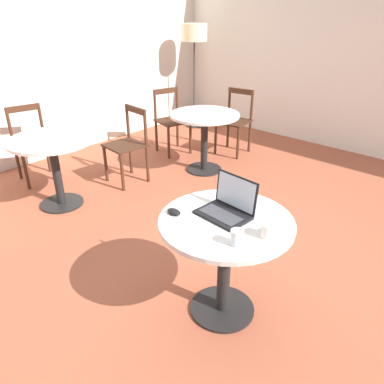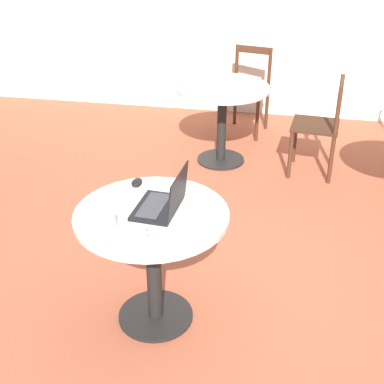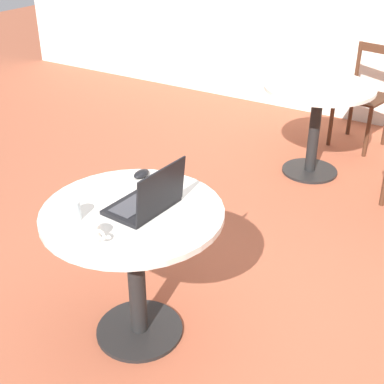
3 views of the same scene
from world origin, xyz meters
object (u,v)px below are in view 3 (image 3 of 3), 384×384
mug (91,232)px  chair_far_back (365,96)px  laptop (148,200)px  mouse (141,174)px  cafe_table_near (134,241)px  cafe_table_far (317,106)px  drinking_glass (72,210)px

mug → chair_far_back: bearing=85.9°
laptop → mug: 0.33m
laptop → mouse: laptop is taller
mouse → cafe_table_near: bearing=-60.9°
cafe_table_far → chair_far_back: (0.16, 0.78, -0.12)m
laptop → drinking_glass: size_ratio=3.70×
laptop → mug: size_ratio=2.86×
chair_far_back → mouse: size_ratio=8.60×
laptop → mug: bearing=-98.6°
cafe_table_near → drinking_glass: drinking_glass is taller
cafe_table_far → mouse: size_ratio=8.29×
laptop → drinking_glass: (-0.23, -0.24, -0.00)m
laptop → mouse: bearing=131.5°
cafe_table_near → drinking_glass: (-0.17, -0.20, 0.21)m
cafe_table_far → laptop: size_ratio=2.49×
cafe_table_far → mouse: bearing=-97.2°
cafe_table_near → drinking_glass: bearing=-130.8°
cafe_table_near → mouse: size_ratio=8.29×
mouse → mug: 0.59m
chair_far_back → laptop: size_ratio=2.58×
cafe_table_far → chair_far_back: 0.80m
laptop → cafe_table_far: bearing=89.4°
mouse → drinking_glass: 0.48m
mug → drinking_glass: drinking_glass is taller
mouse → cafe_table_far: bearing=82.8°
cafe_table_far → mouse: 1.92m
cafe_table_near → laptop: 0.22m
laptop → cafe_table_near: bearing=-145.4°
chair_far_back → drinking_glass: (-0.41, -3.16, 0.33)m
cafe_table_far → mug: 2.48m
laptop → mouse: size_ratio=3.33×
mouse → drinking_glass: (-0.01, -0.48, 0.03)m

